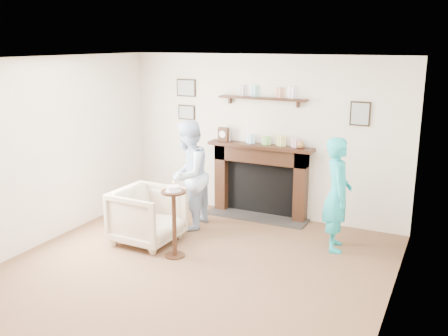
{
  "coord_description": "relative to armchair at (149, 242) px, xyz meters",
  "views": [
    {
      "loc": [
        2.76,
        -4.59,
        2.69
      ],
      "look_at": [
        0.1,
        0.9,
        1.13
      ],
      "focal_mm": 40.0,
      "sensor_mm": 36.0,
      "label": 1
    }
  ],
  "objects": [
    {
      "name": "ground",
      "position": [
        0.97,
        -0.73,
        0.0
      ],
      "size": [
        5.0,
        5.0,
        0.0
      ],
      "primitive_type": "plane",
      "color": "brown",
      "rests_on": "ground"
    },
    {
      "name": "room_shell",
      "position": [
        0.97,
        -0.03,
        1.62
      ],
      "size": [
        4.54,
        5.02,
        2.52
      ],
      "color": "silver",
      "rests_on": "ground"
    },
    {
      "name": "armchair",
      "position": [
        0.0,
        0.0,
        0.0
      ],
      "size": [
        0.86,
        0.84,
        0.76
      ],
      "primitive_type": "imported",
      "rotation": [
        0.0,
        0.0,
        1.54
      ],
      "color": "tan",
      "rests_on": "ground"
    },
    {
      "name": "man",
      "position": [
        0.23,
        0.73,
        0.0
      ],
      "size": [
        0.68,
        0.83,
        1.6
      ],
      "primitive_type": "imported",
      "rotation": [
        0.0,
        0.0,
        -1.47
      ],
      "color": "#ADC4D9",
      "rests_on": "ground"
    },
    {
      "name": "woman",
      "position": [
        2.36,
        0.9,
        0.0
      ],
      "size": [
        0.51,
        0.63,
        1.51
      ],
      "primitive_type": "imported",
      "rotation": [
        0.0,
        0.0,
        1.88
      ],
      "color": "teal",
      "rests_on": "ground"
    },
    {
      "name": "pedestal_table",
      "position": [
        0.57,
        -0.24,
        0.62
      ],
      "size": [
        0.31,
        0.31,
        1.0
      ],
      "color": "black",
      "rests_on": "ground"
    }
  ]
}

